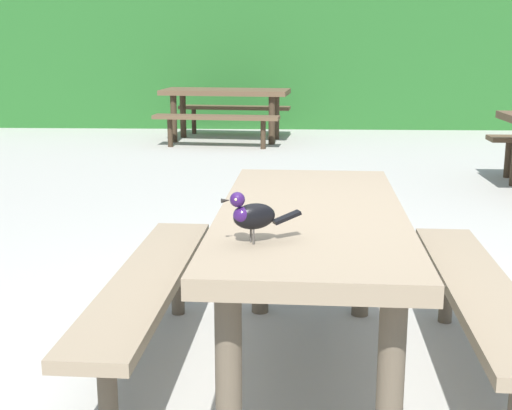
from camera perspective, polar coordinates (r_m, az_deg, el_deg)
name	(u,v)px	position (r m, az deg, el deg)	size (l,w,h in m)	color
ground_plane	(320,376)	(3.14, 5.25, -13.67)	(60.00, 60.00, 0.00)	#A3A099
hedge_wall	(294,60)	(12.53, 3.15, 11.67)	(28.00, 2.13, 2.16)	#235B23
picnic_table_foreground	(311,252)	(2.95, 4.49, -3.84)	(1.75, 1.83, 0.74)	#84725B
bird_grackle	(251,214)	(2.38, -0.38, -0.78)	(0.27, 0.14, 0.18)	black
picnic_table_mid_right	(226,102)	(10.16, -2.49, 8.36)	(1.88, 1.85, 0.74)	brown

